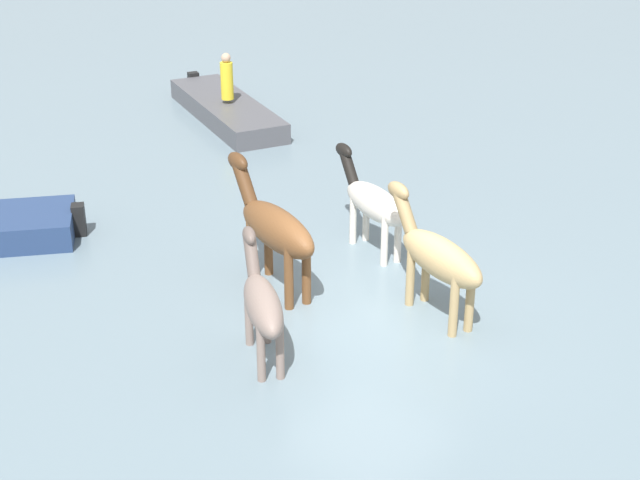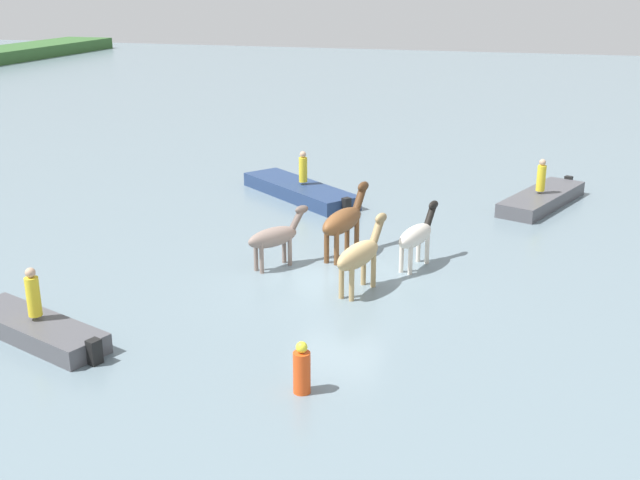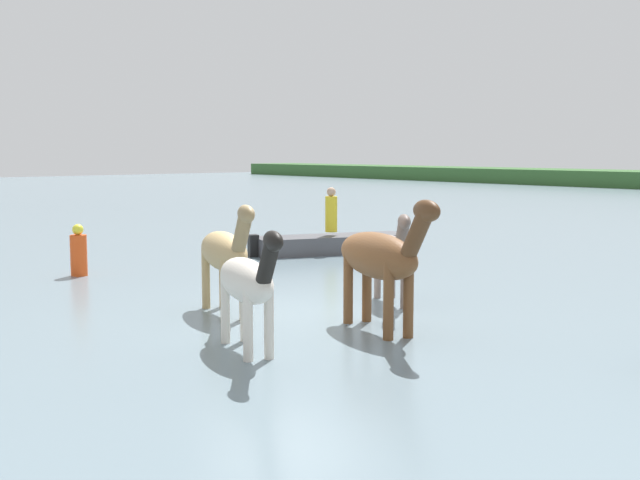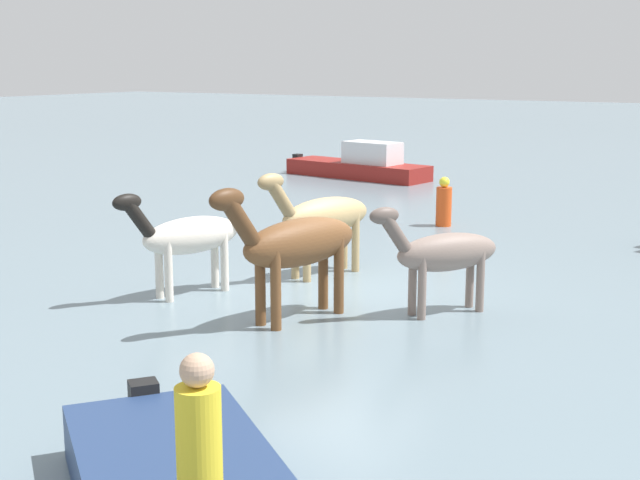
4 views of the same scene
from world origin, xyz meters
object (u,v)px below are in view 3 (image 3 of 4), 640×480
(buoy_channel_marker, at_px, (79,253))
(horse_chestnut_trailing, at_px, (225,252))
(person_boatman_standing, at_px, (331,211))
(boat_tender_starboard, at_px, (330,247))
(horse_rear_stallion, at_px, (248,282))
(horse_lead, at_px, (381,257))
(horse_pinto_flank, at_px, (391,252))

(buoy_channel_marker, bearing_deg, horse_chestnut_trailing, 1.40)
(person_boatman_standing, height_order, buoy_channel_marker, person_boatman_standing)
(boat_tender_starboard, height_order, buoy_channel_marker, buoy_channel_marker)
(horse_chestnut_trailing, height_order, horse_rear_stallion, horse_chestnut_trailing)
(person_boatman_standing, bearing_deg, buoy_channel_marker, -95.80)
(horse_chestnut_trailing, relative_size, horse_lead, 0.92)
(horse_rear_stallion, xyz_separation_m, person_boatman_standing, (-7.19, 7.76, 0.15))
(horse_pinto_flank, height_order, horse_lead, horse_lead)
(horse_lead, bearing_deg, horse_pinto_flank, 144.90)
(horse_chestnut_trailing, height_order, horse_lead, horse_lead)
(horse_rear_stallion, distance_m, buoy_channel_marker, 7.95)
(horse_pinto_flank, height_order, horse_chestnut_trailing, horse_chestnut_trailing)
(horse_chestnut_trailing, distance_m, person_boatman_standing, 8.23)
(horse_chestnut_trailing, xyz_separation_m, buoy_channel_marker, (-5.59, -0.14, -0.55))
(horse_chestnut_trailing, height_order, boat_tender_starboard, horse_chestnut_trailing)
(horse_chestnut_trailing, xyz_separation_m, horse_lead, (2.55, 1.11, 0.09))
(horse_pinto_flank, xyz_separation_m, horse_lead, (1.43, -1.69, 0.21))
(horse_chestnut_trailing, bearing_deg, horse_lead, 40.37)
(horse_lead, bearing_deg, horse_chestnut_trailing, -141.94)
(boat_tender_starboard, height_order, person_boatman_standing, person_boatman_standing)
(horse_pinto_flank, relative_size, person_boatman_standing, 1.68)
(horse_pinto_flank, bearing_deg, buoy_channel_marker, -122.69)
(person_boatman_standing, distance_m, buoy_channel_marker, 6.81)
(boat_tender_starboard, xyz_separation_m, person_boatman_standing, (0.05, -0.00, 0.96))
(horse_rear_stallion, bearing_deg, buoy_channel_marker, -169.80)
(horse_pinto_flank, relative_size, horse_chestnut_trailing, 0.81)
(person_boatman_standing, xyz_separation_m, buoy_channel_marker, (-0.69, -6.75, -0.61))
(horse_chestnut_trailing, xyz_separation_m, boat_tender_starboard, (-4.95, 6.61, -0.90))
(horse_pinto_flank, distance_m, horse_lead, 2.22)
(horse_pinto_flank, bearing_deg, boat_tender_starboard, -178.47)
(horse_lead, distance_m, boat_tender_starboard, 9.36)
(person_boatman_standing, bearing_deg, boat_tender_starboard, 178.29)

